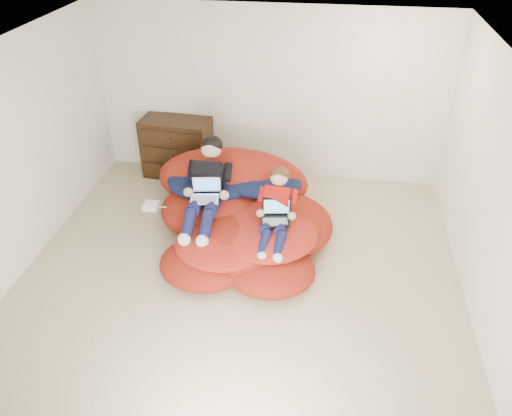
{
  "coord_description": "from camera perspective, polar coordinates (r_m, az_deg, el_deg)",
  "views": [
    {
      "loc": [
        0.85,
        -4.26,
        3.82
      ],
      "look_at": [
        0.13,
        0.42,
        0.7
      ],
      "focal_mm": 35.0,
      "sensor_mm": 36.0,
      "label": 1
    }
  ],
  "objects": [
    {
      "name": "younger_boy",
      "position": [
        5.8,
        2.36,
        0.11
      ],
      "size": [
        0.35,
        1.02,
        0.74
      ],
      "color": "#B81610",
      "rests_on": "beanbag_pile"
    },
    {
      "name": "older_boy",
      "position": [
        6.12,
        -5.63,
        2.89
      ],
      "size": [
        0.39,
        1.3,
        0.86
      ],
      "color": "black",
      "rests_on": "beanbag_pile"
    },
    {
      "name": "power_adapter",
      "position": [
        6.35,
        -11.89,
        0.23
      ],
      "size": [
        0.18,
        0.18,
        0.07
      ],
      "primitive_type": "cube",
      "rotation": [
        0.0,
        0.0,
        0.02
      ],
      "color": "silver",
      "rests_on": "beanbag_pile"
    },
    {
      "name": "laptop_white",
      "position": [
        6.08,
        -5.8,
        1.77
      ],
      "size": [
        0.37,
        0.36,
        0.24
      ],
      "color": "silver",
      "rests_on": "older_boy"
    },
    {
      "name": "cream_pillow",
      "position": [
        6.8,
        -4.58,
        5.23
      ],
      "size": [
        0.47,
        0.3,
        0.3
      ],
      "primitive_type": "ellipsoid",
      "color": "white",
      "rests_on": "beanbag_pile"
    },
    {
      "name": "laptop_black",
      "position": [
        5.79,
        2.28,
        -0.75
      ],
      "size": [
        0.37,
        0.31,
        0.25
      ],
      "color": "black",
      "rests_on": "younger_boy"
    },
    {
      "name": "beanbag_pile",
      "position": [
        6.32,
        -1.89,
        -0.65
      ],
      "size": [
        2.42,
        2.38,
        0.93
      ],
      "color": "#A42212",
      "rests_on": "ground"
    },
    {
      "name": "dresser",
      "position": [
        7.63,
        -9.0,
        6.8
      ],
      "size": [
        1.04,
        0.61,
        0.9
      ],
      "color": "black",
      "rests_on": "ground"
    },
    {
      "name": "room_shell",
      "position": [
        5.64,
        -1.98,
        -6.28
      ],
      "size": [
        5.1,
        5.1,
        2.77
      ],
      "color": "#C2B18A",
      "rests_on": "ground"
    }
  ]
}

